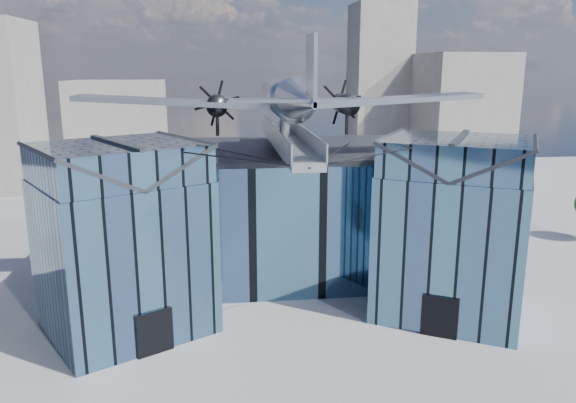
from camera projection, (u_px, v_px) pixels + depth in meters
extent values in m
plane|color=gray|center=(292.00, 313.00, 37.66)|extent=(120.00, 120.00, 0.00)
cube|color=#44688A|center=(278.00, 211.00, 45.23)|extent=(28.00, 14.00, 9.50)
cube|color=#26292E|center=(277.00, 150.00, 44.06)|extent=(28.00, 14.00, 0.40)
cube|color=#44688A|center=(124.00, 257.00, 34.34)|extent=(11.79, 11.43, 9.50)
cube|color=#44688A|center=(117.00, 162.00, 32.97)|extent=(11.56, 11.20, 2.20)
cube|color=#26292E|center=(78.00, 166.00, 31.66)|extent=(7.98, 9.23, 2.40)
cube|color=#26292E|center=(153.00, 159.00, 34.29)|extent=(7.98, 9.23, 2.40)
cube|color=#26292E|center=(116.00, 143.00, 32.70)|extent=(4.30, 7.10, 0.18)
cube|color=black|center=(155.00, 333.00, 32.01)|extent=(2.03, 1.32, 2.60)
cube|color=black|center=(190.00, 243.00, 36.97)|extent=(0.34, 0.34, 9.50)
cube|color=#44688A|center=(452.00, 244.00, 36.81)|extent=(11.79, 11.43, 9.50)
cube|color=#44688A|center=(458.00, 156.00, 35.44)|extent=(11.56, 11.20, 2.20)
cube|color=#26292E|center=(422.00, 154.00, 36.29)|extent=(7.98, 9.23, 2.40)
cube|color=#26292E|center=(496.00, 158.00, 34.58)|extent=(7.98, 9.23, 2.40)
cube|color=#26292E|center=(460.00, 137.00, 35.17)|extent=(4.30, 7.10, 0.18)
cube|color=black|center=(440.00, 317.00, 34.00)|extent=(2.03, 1.32, 2.60)
cube|color=black|center=(385.00, 236.00, 38.53)|extent=(0.34, 0.34, 9.50)
cube|color=gray|center=(285.00, 141.00, 38.43)|extent=(1.80, 21.00, 0.50)
cube|color=gray|center=(272.00, 132.00, 38.17)|extent=(0.08, 21.00, 1.10)
cube|color=gray|center=(298.00, 131.00, 38.38)|extent=(0.08, 21.00, 1.10)
cylinder|color=gray|center=(272.00, 135.00, 47.75)|extent=(0.44, 0.44, 1.35)
cylinder|color=gray|center=(280.00, 144.00, 41.96)|extent=(0.44, 0.44, 1.35)
cylinder|color=gray|center=(286.00, 152.00, 38.11)|extent=(0.44, 0.44, 1.35)
cylinder|color=gray|center=(285.00, 127.00, 38.69)|extent=(0.70, 0.70, 1.40)
cylinder|color=black|center=(206.00, 155.00, 30.51)|extent=(10.55, 6.08, 0.69)
cylinder|color=black|center=(393.00, 152.00, 31.74)|extent=(10.55, 6.08, 0.69)
cylinder|color=black|center=(243.00, 154.00, 36.28)|extent=(6.09, 17.04, 1.19)
cylinder|color=black|center=(334.00, 153.00, 36.98)|extent=(6.09, 17.04, 1.19)
cylinder|color=#A4A9B1|center=(284.00, 98.00, 38.23)|extent=(2.50, 11.00, 2.50)
sphere|color=#A4A9B1|center=(276.00, 94.00, 43.54)|extent=(2.50, 2.50, 2.50)
cube|color=black|center=(278.00, 85.00, 42.41)|extent=(1.60, 1.40, 0.50)
cone|color=#A4A9B1|center=(304.00, 101.00, 29.48)|extent=(2.50, 7.00, 2.50)
cube|color=#A4A9B1|center=(311.00, 70.00, 26.88)|extent=(0.18, 2.40, 3.40)
cube|color=#A4A9B1|center=(311.00, 100.00, 27.31)|extent=(8.00, 1.80, 0.14)
cube|color=#A4A9B1|center=(181.00, 102.00, 38.44)|extent=(14.00, 3.20, 1.08)
cylinder|color=black|center=(217.00, 105.00, 39.36)|extent=(1.44, 3.20, 1.44)
cone|color=black|center=(217.00, 103.00, 41.10)|extent=(0.70, 0.70, 0.70)
cube|color=black|center=(217.00, 103.00, 41.24)|extent=(1.05, 0.06, 3.33)
cube|color=black|center=(217.00, 103.00, 41.24)|extent=(2.53, 0.06, 2.53)
cube|color=black|center=(217.00, 103.00, 41.24)|extent=(3.33, 0.06, 1.05)
cylinder|color=black|center=(217.00, 123.00, 39.07)|extent=(0.24, 0.24, 1.75)
cube|color=#A4A9B1|center=(380.00, 101.00, 40.09)|extent=(14.00, 3.20, 1.08)
cylinder|color=black|center=(345.00, 104.00, 40.44)|extent=(1.44, 3.20, 1.44)
cone|color=black|center=(340.00, 102.00, 42.18)|extent=(0.70, 0.70, 0.70)
cube|color=black|center=(340.00, 102.00, 42.33)|extent=(1.05, 0.06, 3.33)
cube|color=black|center=(340.00, 102.00, 42.33)|extent=(2.53, 0.06, 2.53)
cube|color=black|center=(340.00, 102.00, 42.33)|extent=(3.33, 0.06, 1.05)
cylinder|color=black|center=(347.00, 122.00, 40.15)|extent=(0.24, 0.24, 1.75)
cube|color=gray|center=(459.00, 114.00, 85.62)|extent=(12.00, 14.00, 18.00)
cube|color=gray|center=(118.00, 127.00, 86.73)|extent=(14.00, 10.00, 14.00)
cube|color=gray|center=(379.00, 85.00, 93.15)|extent=(9.00, 9.00, 26.00)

